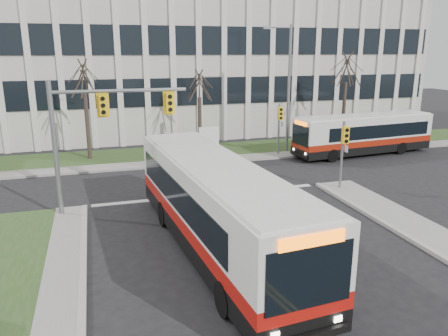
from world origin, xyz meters
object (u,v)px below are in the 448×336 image
bus_cross (363,135)px  directory_sign (209,138)px  bus_main (216,209)px  streetlight (287,83)px

bus_cross → directory_sign: bearing=-113.8°
directory_sign → bus_main: (-3.88, -15.85, 0.54)m
directory_sign → bus_cross: bearing=-18.0°
streetlight → bus_cross: (5.25, -2.20, -3.76)m
directory_sign → bus_cross: (10.78, -3.50, 0.26)m
directory_sign → bus_cross: bus_cross is taller
streetlight → bus_main: size_ratio=0.72×
bus_cross → streetlight: bearing=-118.5°
directory_sign → bus_main: bus_main is taller
directory_sign → bus_main: 16.33m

